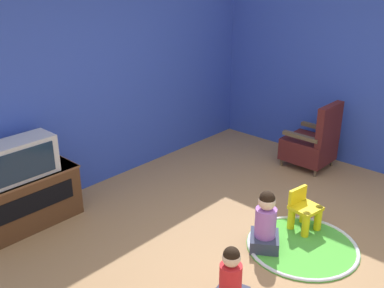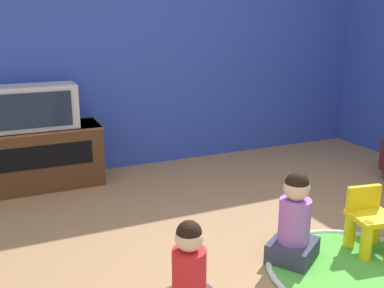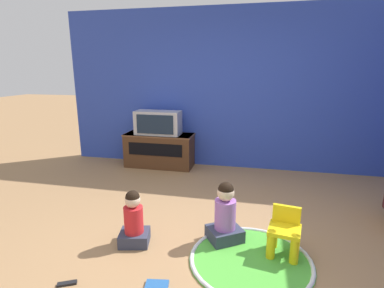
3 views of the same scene
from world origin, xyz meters
name	(u,v)px [view 2 (image 2 of 3)]	position (x,y,z in m)	size (l,w,h in m)	color
ground_plane	(287,272)	(0.00, 0.00, 0.00)	(30.00, 30.00, 0.00)	#9E754C
wall_back	(140,42)	(-0.13, 2.55, 1.33)	(5.73, 0.12, 2.67)	#2D47B2
tv_cabinet	(38,156)	(-1.28, 2.24, 0.30)	(1.20, 0.47, 0.58)	#4C2D19
television	(34,107)	(-1.28, 2.21, 0.79)	(0.77, 0.34, 0.41)	#B7B7BC
yellow_kid_chair	(370,225)	(0.68, 0.00, 0.20)	(0.32, 0.31, 0.45)	yellow
play_mat	(352,270)	(0.38, -0.17, 0.01)	(1.11, 1.11, 0.04)	green
child_watching_left	(294,223)	(0.12, 0.11, 0.27)	(0.42, 0.41, 0.63)	#33384C
child_watching_center	(189,275)	(-0.75, -0.13, 0.24)	(0.33, 0.31, 0.56)	#33384C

